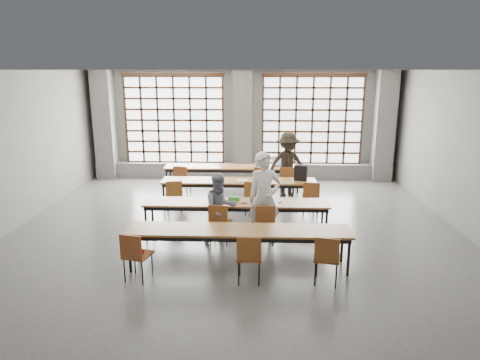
% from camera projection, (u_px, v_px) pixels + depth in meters
% --- Properties ---
extents(floor, '(11.00, 11.00, 0.00)m').
position_uv_depth(floor, '(235.00, 239.00, 9.15)').
color(floor, '#484846').
rests_on(floor, ground).
extents(ceiling, '(11.00, 11.00, 0.00)m').
position_uv_depth(ceiling, '(234.00, 70.00, 8.27)').
color(ceiling, silver).
rests_on(ceiling, floor).
extents(wall_back, '(10.00, 0.00, 10.00)m').
position_uv_depth(wall_back, '(243.00, 125.00, 14.03)').
color(wall_back, '#61615E').
rests_on(wall_back, floor).
extents(wall_front, '(10.00, 0.00, 10.00)m').
position_uv_depth(wall_front, '(198.00, 298.00, 3.39)').
color(wall_front, '#61615E').
rests_on(wall_front, floor).
extents(column_left, '(0.60, 0.55, 3.50)m').
position_uv_depth(column_left, '(105.00, 125.00, 13.93)').
color(column_left, '#585856').
rests_on(column_left, floor).
extents(column_mid, '(0.60, 0.55, 3.50)m').
position_uv_depth(column_mid, '(243.00, 126.00, 13.76)').
color(column_mid, '#585856').
rests_on(column_mid, floor).
extents(column_right, '(0.60, 0.55, 3.50)m').
position_uv_depth(column_right, '(384.00, 127.00, 13.59)').
color(column_right, '#585856').
rests_on(column_right, floor).
extents(window_left, '(3.32, 0.12, 3.00)m').
position_uv_depth(window_left, '(174.00, 120.00, 14.00)').
color(window_left, white).
rests_on(window_left, wall_back).
extents(window_right, '(3.32, 0.12, 3.00)m').
position_uv_depth(window_right, '(312.00, 121.00, 13.83)').
color(window_right, white).
rests_on(window_right, wall_back).
extents(sill_ledge, '(9.80, 0.35, 0.50)m').
position_uv_depth(sill_ledge, '(243.00, 171.00, 14.21)').
color(sill_ledge, '#585856').
rests_on(sill_ledge, floor).
extents(desk_row_a, '(4.00, 0.70, 0.73)m').
position_uv_depth(desk_row_a, '(232.00, 168.00, 12.68)').
color(desk_row_a, brown).
rests_on(desk_row_a, floor).
extents(desk_row_b, '(4.00, 0.70, 0.73)m').
position_uv_depth(desk_row_b, '(239.00, 183.00, 11.09)').
color(desk_row_b, brown).
rests_on(desk_row_b, floor).
extents(desk_row_c, '(4.00, 0.70, 0.73)m').
position_uv_depth(desk_row_c, '(236.00, 205.00, 9.27)').
color(desk_row_c, brown).
rests_on(desk_row_c, floor).
extents(desk_row_d, '(4.00, 0.70, 0.73)m').
position_uv_depth(desk_row_d, '(239.00, 233.00, 7.68)').
color(desk_row_d, brown).
rests_on(desk_row_d, floor).
extents(chair_back_left, '(0.48, 0.48, 0.88)m').
position_uv_depth(chair_back_left, '(182.00, 177.00, 12.16)').
color(chair_back_left, maroon).
rests_on(chair_back_left, floor).
extents(chair_back_mid, '(0.49, 0.49, 0.88)m').
position_uv_depth(chair_back_mid, '(260.00, 178.00, 12.08)').
color(chair_back_mid, brown).
rests_on(chair_back_mid, floor).
extents(chair_back_right, '(0.48, 0.48, 0.88)m').
position_uv_depth(chair_back_right, '(287.00, 178.00, 12.05)').
color(chair_back_right, brown).
rests_on(chair_back_right, floor).
extents(chair_mid_left, '(0.51, 0.51, 0.88)m').
position_uv_depth(chair_mid_left, '(174.00, 193.00, 10.57)').
color(chair_mid_left, brown).
rests_on(chair_mid_left, floor).
extents(chair_mid_centre, '(0.50, 0.50, 0.88)m').
position_uv_depth(chair_mid_centre, '(253.00, 194.00, 10.50)').
color(chair_mid_centre, brown).
rests_on(chair_mid_centre, floor).
extents(chair_mid_right, '(0.45, 0.46, 0.88)m').
position_uv_depth(chair_mid_right, '(311.00, 195.00, 10.44)').
color(chair_mid_right, brown).
rests_on(chair_mid_right, floor).
extents(chair_front_left, '(0.47, 0.48, 0.88)m').
position_uv_depth(chair_front_left, '(219.00, 220.00, 8.71)').
color(chair_front_left, brown).
rests_on(chair_front_left, floor).
extents(chair_front_right, '(0.46, 0.47, 0.88)m').
position_uv_depth(chair_front_right, '(264.00, 220.00, 8.67)').
color(chair_front_right, brown).
rests_on(chair_front_right, floor).
extents(chair_near_left, '(0.51, 0.51, 0.88)m').
position_uv_depth(chair_near_left, '(135.00, 252.00, 7.17)').
color(chair_near_left, brown).
rests_on(chair_near_left, floor).
extents(chair_near_mid, '(0.43, 0.43, 0.88)m').
position_uv_depth(chair_near_mid, '(249.00, 254.00, 7.10)').
color(chair_near_mid, brown).
rests_on(chair_near_mid, floor).
extents(chair_near_right, '(0.50, 0.50, 0.88)m').
position_uv_depth(chair_near_right, '(327.00, 255.00, 7.05)').
color(chair_near_right, maroon).
rests_on(chair_near_right, floor).
extents(student_male, '(0.81, 0.66, 1.92)m').
position_uv_depth(student_male, '(264.00, 199.00, 8.69)').
color(student_male, silver).
rests_on(student_male, floor).
extents(student_female, '(0.89, 0.82, 1.48)m').
position_uv_depth(student_female, '(220.00, 208.00, 8.78)').
color(student_female, '#1A224F').
rests_on(student_female, floor).
extents(student_back, '(1.30, 0.92, 1.82)m').
position_uv_depth(student_back, '(288.00, 164.00, 12.08)').
color(student_back, black).
rests_on(student_back, floor).
extents(laptop_front, '(0.46, 0.44, 0.26)m').
position_uv_depth(laptop_front, '(263.00, 198.00, 9.32)').
color(laptop_front, '#ABABB0').
rests_on(laptop_front, desk_row_c).
extents(laptop_back, '(0.38, 0.33, 0.26)m').
position_uv_depth(laptop_back, '(278.00, 164.00, 12.71)').
color(laptop_back, '#B9BABF').
rests_on(laptop_back, desk_row_a).
extents(mouse, '(0.11, 0.09, 0.04)m').
position_uv_depth(mouse, '(280.00, 202.00, 9.20)').
color(mouse, white).
rests_on(mouse, desk_row_c).
extents(green_box, '(0.25, 0.09, 0.09)m').
position_uv_depth(green_box, '(234.00, 199.00, 9.33)').
color(green_box, green).
rests_on(green_box, desk_row_c).
extents(phone, '(0.13, 0.07, 0.01)m').
position_uv_depth(phone, '(244.00, 203.00, 9.15)').
color(phone, black).
rests_on(phone, desk_row_c).
extents(paper_sheet_a, '(0.32, 0.24, 0.00)m').
position_uv_depth(paper_sheet_a, '(216.00, 179.00, 11.14)').
color(paper_sheet_a, white).
rests_on(paper_sheet_a, desk_row_b).
extents(paper_sheet_c, '(0.30, 0.21, 0.00)m').
position_uv_depth(paper_sheet_c, '(243.00, 180.00, 11.07)').
color(paper_sheet_c, silver).
rests_on(paper_sheet_c, desk_row_b).
extents(backpack, '(0.36, 0.28, 0.40)m').
position_uv_depth(backpack, '(301.00, 173.00, 11.01)').
color(backpack, black).
rests_on(backpack, desk_row_b).
extents(plastic_bag, '(0.28, 0.24, 0.29)m').
position_uv_depth(plastic_bag, '(263.00, 161.00, 12.65)').
color(plastic_bag, silver).
rests_on(plastic_bag, desk_row_a).
extents(red_pouch, '(0.21, 0.11, 0.06)m').
position_uv_depth(red_pouch, '(137.00, 252.00, 7.25)').
color(red_pouch, maroon).
rests_on(red_pouch, chair_near_left).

